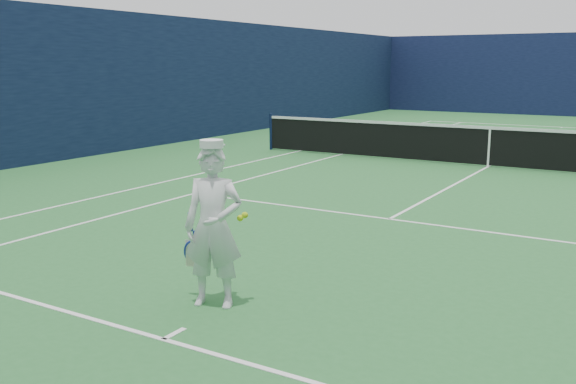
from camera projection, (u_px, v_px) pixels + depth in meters
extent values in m
plane|color=#27682F|center=(488.00, 167.00, 15.92)|extent=(80.00, 80.00, 0.00)
cube|color=white|center=(562.00, 127.00, 25.91)|extent=(11.03, 0.06, 0.01)
cube|color=white|center=(163.00, 340.00, 5.94)|extent=(11.03, 0.06, 0.01)
cube|color=white|center=(297.00, 152.00, 18.70)|extent=(0.06, 23.83, 0.01)
cube|color=white|center=(339.00, 155.00, 18.00)|extent=(0.06, 23.77, 0.01)
cube|color=white|center=(537.00, 141.00, 21.30)|extent=(8.23, 0.06, 0.01)
cube|color=white|center=(389.00, 219.00, 10.55)|extent=(8.23, 0.06, 0.01)
cube|color=white|center=(488.00, 167.00, 15.92)|extent=(0.06, 12.80, 0.01)
cube|color=white|center=(562.00, 127.00, 25.78)|extent=(0.06, 0.30, 0.01)
cube|color=white|center=(174.00, 334.00, 6.06)|extent=(0.06, 0.30, 0.01)
cube|color=#101B3D|center=(176.00, 80.00, 20.59)|extent=(0.12, 36.12, 4.00)
cylinder|color=#141E4C|center=(271.00, 132.00, 19.05)|extent=(0.09, 0.09, 1.07)
cube|color=black|center=(489.00, 147.00, 15.83)|extent=(12.79, 0.02, 0.92)
cube|color=white|center=(490.00, 128.00, 15.73)|extent=(12.79, 0.04, 0.07)
cube|color=white|center=(489.00, 148.00, 15.83)|extent=(0.05, 0.03, 0.94)
imported|color=white|center=(213.00, 227.00, 6.64)|extent=(0.72, 0.59, 1.70)
cylinder|color=white|center=(212.00, 144.00, 6.47)|extent=(0.24, 0.24, 0.08)
cube|color=white|center=(216.00, 145.00, 6.60)|extent=(0.20, 0.15, 0.02)
cylinder|color=navy|center=(190.00, 222.00, 6.77)|extent=(0.06, 0.10, 0.22)
cube|color=#1C2998|center=(194.00, 237.00, 6.85)|extent=(0.03, 0.03, 0.14)
torus|color=#1C2998|center=(195.00, 253.00, 6.96)|extent=(0.31, 0.19, 0.29)
cube|color=beige|center=(195.00, 253.00, 6.96)|extent=(0.21, 0.08, 0.30)
sphere|color=#C3D918|center=(240.00, 218.00, 6.67)|extent=(0.07, 0.07, 0.07)
sphere|color=#C3D918|center=(245.00, 215.00, 6.68)|extent=(0.07, 0.07, 0.07)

